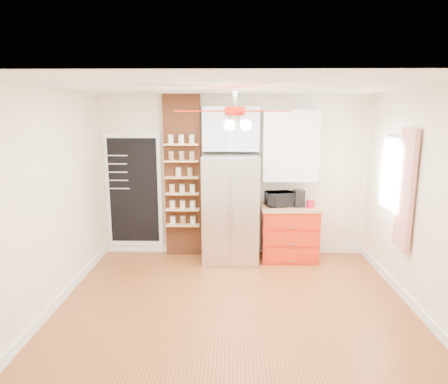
{
  "coord_description": "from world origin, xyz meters",
  "views": [
    {
      "loc": [
        -0.04,
        -4.67,
        2.44
      ],
      "look_at": [
        -0.14,
        0.9,
        1.3
      ],
      "focal_mm": 32.0,
      "sensor_mm": 36.0,
      "label": 1
    }
  ],
  "objects_px": {
    "fridge": "(231,208)",
    "toaster_oven": "(279,199)",
    "coffee_maker": "(298,198)",
    "red_cabinet": "(289,233)",
    "ceiling_fan": "(235,112)",
    "canister_left": "(310,204)",
    "pantry_jar_oats": "(178,172)"
  },
  "relations": [
    {
      "from": "ceiling_fan",
      "to": "pantry_jar_oats",
      "type": "relative_size",
      "value": 10.09
    },
    {
      "from": "fridge",
      "to": "red_cabinet",
      "type": "relative_size",
      "value": 1.86
    },
    {
      "from": "fridge",
      "to": "pantry_jar_oats",
      "type": "relative_size",
      "value": 12.61
    },
    {
      "from": "toaster_oven",
      "to": "canister_left",
      "type": "bearing_deg",
      "value": -24.41
    },
    {
      "from": "ceiling_fan",
      "to": "canister_left",
      "type": "bearing_deg",
      "value": 52.45
    },
    {
      "from": "ceiling_fan",
      "to": "toaster_oven",
      "type": "height_order",
      "value": "ceiling_fan"
    },
    {
      "from": "fridge",
      "to": "canister_left",
      "type": "height_order",
      "value": "fridge"
    },
    {
      "from": "toaster_oven",
      "to": "canister_left",
      "type": "height_order",
      "value": "toaster_oven"
    },
    {
      "from": "fridge",
      "to": "coffee_maker",
      "type": "relative_size",
      "value": 6.4
    },
    {
      "from": "ceiling_fan",
      "to": "pantry_jar_oats",
      "type": "distance_m",
      "value": 2.24
    },
    {
      "from": "fridge",
      "to": "ceiling_fan",
      "type": "relative_size",
      "value": 1.25
    },
    {
      "from": "fridge",
      "to": "red_cabinet",
      "type": "bearing_deg",
      "value": 2.95
    },
    {
      "from": "toaster_oven",
      "to": "coffee_maker",
      "type": "distance_m",
      "value": 0.31
    },
    {
      "from": "red_cabinet",
      "to": "coffee_maker",
      "type": "distance_m",
      "value": 0.6
    },
    {
      "from": "ceiling_fan",
      "to": "canister_left",
      "type": "xyz_separation_m",
      "value": [
        1.23,
        1.6,
        -1.46
      ]
    },
    {
      "from": "red_cabinet",
      "to": "canister_left",
      "type": "xyz_separation_m",
      "value": [
        0.31,
        -0.08,
        0.52
      ]
    },
    {
      "from": "fridge",
      "to": "toaster_oven",
      "type": "relative_size",
      "value": 4.07
    },
    {
      "from": "canister_left",
      "to": "fridge",
      "type": "bearing_deg",
      "value": 178.5
    },
    {
      "from": "ceiling_fan",
      "to": "fridge",
      "type": "bearing_deg",
      "value": 91.76
    },
    {
      "from": "canister_left",
      "to": "pantry_jar_oats",
      "type": "bearing_deg",
      "value": 174.6
    },
    {
      "from": "fridge",
      "to": "canister_left",
      "type": "distance_m",
      "value": 1.28
    },
    {
      "from": "red_cabinet",
      "to": "coffee_maker",
      "type": "height_order",
      "value": "coffee_maker"
    },
    {
      "from": "red_cabinet",
      "to": "ceiling_fan",
      "type": "bearing_deg",
      "value": -118.71
    },
    {
      "from": "toaster_oven",
      "to": "pantry_jar_oats",
      "type": "distance_m",
      "value": 1.71
    },
    {
      "from": "coffee_maker",
      "to": "red_cabinet",
      "type": "bearing_deg",
      "value": 169.14
    },
    {
      "from": "red_cabinet",
      "to": "pantry_jar_oats",
      "type": "distance_m",
      "value": 2.08
    },
    {
      "from": "ceiling_fan",
      "to": "pantry_jar_oats",
      "type": "bearing_deg",
      "value": 116.83
    },
    {
      "from": "coffee_maker",
      "to": "canister_left",
      "type": "relative_size",
      "value": 1.99
    },
    {
      "from": "red_cabinet",
      "to": "canister_left",
      "type": "distance_m",
      "value": 0.61
    },
    {
      "from": "toaster_oven",
      "to": "coffee_maker",
      "type": "xyz_separation_m",
      "value": [
        0.31,
        -0.03,
        0.02
      ]
    },
    {
      "from": "fridge",
      "to": "red_cabinet",
      "type": "xyz_separation_m",
      "value": [
        0.97,
        0.05,
        -0.42
      ]
    },
    {
      "from": "toaster_oven",
      "to": "red_cabinet",
      "type": "bearing_deg",
      "value": -20.72
    }
  ]
}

